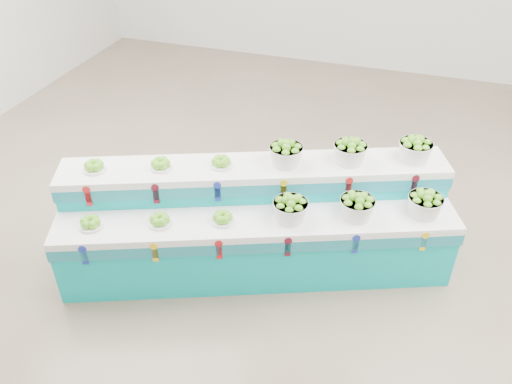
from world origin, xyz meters
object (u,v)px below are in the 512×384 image
basket_lower_left (290,209)px  plate_upper_mid (161,163)px  display_stand (256,222)px  basket_upper_right (415,149)px

basket_lower_left → plate_upper_mid: 1.28m
basket_lower_left → plate_upper_mid: (-1.25, -0.01, 0.23)m
display_stand → basket_upper_right: basket_upper_right is taller
display_stand → basket_upper_right: 1.66m
plate_upper_mid → display_stand: bearing=7.1°
basket_upper_right → basket_lower_left: bearing=-137.8°
display_stand → basket_upper_right: size_ratio=11.69×
display_stand → basket_lower_left: bearing=-37.9°
plate_upper_mid → basket_upper_right: bearing=21.7°
display_stand → basket_lower_left: size_ratio=11.69×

